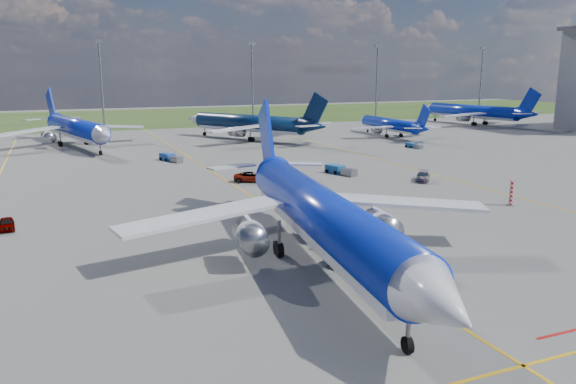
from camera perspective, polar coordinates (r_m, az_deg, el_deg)
name	(u,v)px	position (r m, az deg, el deg)	size (l,w,h in m)	color
ground	(344,254)	(48.15, 5.69, -6.26)	(400.00, 400.00, 0.00)	#545452
grass_strip	(126,118)	(191.95, -16.15, 7.25)	(400.00, 80.00, 0.01)	#2D4719
taxiway_lines	(244,190)	(72.90, -4.53, 0.17)	(60.25, 160.00, 0.02)	gold
floodlight_masts	(181,80)	(153.46, -10.84, 11.07)	(202.20, 0.50, 22.70)	slate
warning_post	(512,193)	(69.22, 21.77, -0.07)	(0.50, 0.50, 3.00)	red
bg_jet_nnw	(78,147)	(121.61, -20.58, 4.30)	(32.00, 41.99, 11.00)	#0D28BD
bg_jet_n	(249,140)	(126.38, -3.99, 5.32)	(30.85, 40.50, 10.61)	#081E42
bg_jet_ne	(389,136)	(134.52, 10.25, 5.58)	(23.34, 30.63, 8.02)	#0D28BD
bg_jet_ene	(472,124)	(170.05, 18.15, 6.53)	(30.82, 40.45, 10.59)	#0D28BD
main_airliner	(321,264)	(45.54, 3.39, -7.32)	(34.29, 45.01, 11.79)	#0D28BD
uld_container	(345,257)	(44.93, 5.78, -6.61)	(1.53, 1.91, 1.53)	blue
service_car_a	(7,224)	(61.34, -26.67, -2.90)	(1.37, 3.42, 1.16)	#999999
service_car_b	(251,177)	(78.27, -3.73, 1.53)	(2.30, 4.98, 1.38)	#999999
service_car_c	(423,176)	(81.01, 13.53, 1.55)	(1.83, 4.51, 1.31)	#999999
baggage_tug_w	(340,170)	(84.33, 5.29, 2.21)	(3.04, 5.69, 1.23)	#185495
baggage_tug_c	(170,158)	(98.27, -11.86, 3.43)	(3.29, 5.58, 1.22)	#1C4BA9
baggage_tug_e	(414,146)	(115.28, 12.63, 4.60)	(1.62, 4.29, 0.94)	#185892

